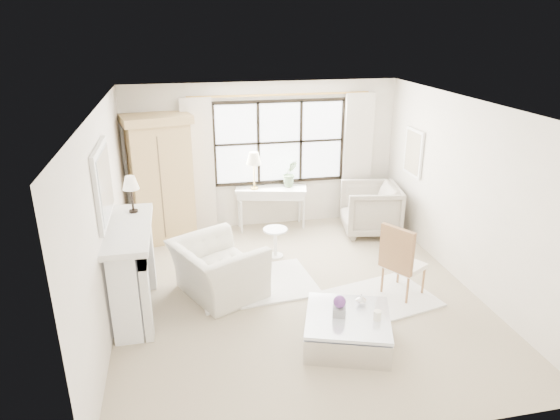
# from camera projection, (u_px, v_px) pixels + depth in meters

# --- Properties ---
(floor) EXTENTS (5.50, 5.50, 0.00)m
(floor) POSITION_uv_depth(u_px,v_px,m) (298.00, 294.00, 7.20)
(floor) COLOR tan
(floor) RESTS_ON ground
(ceiling) EXTENTS (5.50, 5.50, 0.00)m
(ceiling) POSITION_uv_depth(u_px,v_px,m) (300.00, 106.00, 6.24)
(ceiling) COLOR white
(ceiling) RESTS_ON ground
(wall_back) EXTENTS (5.00, 0.00, 5.00)m
(wall_back) POSITION_uv_depth(u_px,v_px,m) (264.00, 156.00, 9.24)
(wall_back) COLOR silver
(wall_back) RESTS_ON ground
(wall_front) EXTENTS (5.00, 0.00, 5.00)m
(wall_front) POSITION_uv_depth(u_px,v_px,m) (377.00, 319.00, 4.21)
(wall_front) COLOR white
(wall_front) RESTS_ON ground
(wall_left) EXTENTS (0.00, 5.50, 5.50)m
(wall_left) POSITION_uv_depth(u_px,v_px,m) (105.00, 221.00, 6.25)
(wall_left) COLOR beige
(wall_left) RESTS_ON ground
(wall_right) EXTENTS (0.00, 5.50, 5.50)m
(wall_right) POSITION_uv_depth(u_px,v_px,m) (467.00, 195.00, 7.20)
(wall_right) COLOR silver
(wall_right) RESTS_ON ground
(window_pane) EXTENTS (2.40, 0.02, 1.50)m
(window_pane) POSITION_uv_depth(u_px,v_px,m) (280.00, 142.00, 9.19)
(window_pane) COLOR white
(window_pane) RESTS_ON wall_back
(window_frame) EXTENTS (2.50, 0.04, 1.50)m
(window_frame) POSITION_uv_depth(u_px,v_px,m) (280.00, 142.00, 9.18)
(window_frame) COLOR black
(window_frame) RESTS_ON wall_back
(curtain_rod) EXTENTS (3.30, 0.04, 0.04)m
(curtain_rod) POSITION_uv_depth(u_px,v_px,m) (280.00, 95.00, 8.82)
(curtain_rod) COLOR #BB8C41
(curtain_rod) RESTS_ON wall_back
(curtain_left) EXTENTS (0.55, 0.10, 2.47)m
(curtain_left) POSITION_uv_depth(u_px,v_px,m) (199.00, 167.00, 8.96)
(curtain_left) COLOR beige
(curtain_left) RESTS_ON ground
(curtain_right) EXTENTS (0.55, 0.10, 2.47)m
(curtain_right) POSITION_uv_depth(u_px,v_px,m) (357.00, 158.00, 9.53)
(curtain_right) COLOR beige
(curtain_right) RESTS_ON ground
(fireplace) EXTENTS (0.58, 1.66, 1.26)m
(fireplace) POSITION_uv_depth(u_px,v_px,m) (130.00, 269.00, 6.54)
(fireplace) COLOR silver
(fireplace) RESTS_ON ground
(mirror_frame) EXTENTS (0.05, 1.15, 0.95)m
(mirror_frame) POSITION_uv_depth(u_px,v_px,m) (103.00, 184.00, 6.08)
(mirror_frame) COLOR silver
(mirror_frame) RESTS_ON wall_left
(mirror_glass) EXTENTS (0.02, 1.00, 0.80)m
(mirror_glass) POSITION_uv_depth(u_px,v_px,m) (105.00, 184.00, 6.08)
(mirror_glass) COLOR silver
(mirror_glass) RESTS_ON wall_left
(art_frame) EXTENTS (0.04, 0.62, 0.82)m
(art_frame) POSITION_uv_depth(u_px,v_px,m) (414.00, 152.00, 8.68)
(art_frame) COLOR white
(art_frame) RESTS_ON wall_right
(art_canvas) EXTENTS (0.01, 0.52, 0.72)m
(art_canvas) POSITION_uv_depth(u_px,v_px,m) (412.00, 153.00, 8.67)
(art_canvas) COLOR #B9AC8F
(art_canvas) RESTS_ON wall_right
(mantel_lamp) EXTENTS (0.22, 0.22, 0.51)m
(mantel_lamp) POSITION_uv_depth(u_px,v_px,m) (131.00, 185.00, 6.65)
(mantel_lamp) COLOR black
(mantel_lamp) RESTS_ON fireplace
(armoire) EXTENTS (1.25, 0.94, 2.24)m
(armoire) POSITION_uv_depth(u_px,v_px,m) (161.00, 178.00, 8.64)
(armoire) COLOR tan
(armoire) RESTS_ON floor
(console_table) EXTENTS (1.37, 0.74, 0.80)m
(console_table) POSITION_uv_depth(u_px,v_px,m) (271.00, 208.00, 9.39)
(console_table) COLOR silver
(console_table) RESTS_ON floor
(console_lamp) EXTENTS (0.28, 0.28, 0.69)m
(console_lamp) POSITION_uv_depth(u_px,v_px,m) (254.00, 159.00, 8.98)
(console_lamp) COLOR gold
(console_lamp) RESTS_ON console_table
(orchid_plant) EXTENTS (0.28, 0.23, 0.50)m
(orchid_plant) POSITION_uv_depth(u_px,v_px,m) (290.00, 173.00, 9.22)
(orchid_plant) COLOR #5F7C52
(orchid_plant) RESTS_ON console_table
(side_table) EXTENTS (0.40, 0.40, 0.51)m
(side_table) POSITION_uv_depth(u_px,v_px,m) (275.00, 239.00, 8.23)
(side_table) COLOR white
(side_table) RESTS_ON floor
(rug_left) EXTENTS (1.82, 1.37, 0.03)m
(rug_left) POSITION_uv_depth(u_px,v_px,m) (256.00, 284.00, 7.45)
(rug_left) COLOR white
(rug_left) RESTS_ON floor
(rug_right) EXTENTS (1.62, 1.35, 0.03)m
(rug_right) POSITION_uv_depth(u_px,v_px,m) (382.00, 298.00, 7.07)
(rug_right) COLOR white
(rug_right) RESTS_ON floor
(club_armchair) EXTENTS (1.48, 1.55, 0.79)m
(club_armchair) POSITION_uv_depth(u_px,v_px,m) (218.00, 269.00, 7.09)
(club_armchair) COLOR silver
(club_armchair) RESTS_ON floor
(wingback_chair) EXTENTS (1.16, 1.14, 0.92)m
(wingback_chair) POSITION_uv_depth(u_px,v_px,m) (370.00, 209.00, 9.16)
(wingback_chair) COLOR #A49A8A
(wingback_chair) RESTS_ON floor
(french_chair) EXTENTS (0.66, 0.66, 1.08)m
(french_chair) POSITION_uv_depth(u_px,v_px,m) (402.00, 275.00, 7.09)
(french_chair) COLOR #9E6D42
(french_chair) RESTS_ON floor
(coffee_table) EXTENTS (1.27, 1.27, 0.38)m
(coffee_table) POSITION_uv_depth(u_px,v_px,m) (347.00, 330.00, 6.07)
(coffee_table) COLOR silver
(coffee_table) RESTS_ON floor
(planter_box) EXTENTS (0.20, 0.20, 0.12)m
(planter_box) POSITION_uv_depth(u_px,v_px,m) (339.00, 311.00, 5.99)
(planter_box) COLOR gray
(planter_box) RESTS_ON coffee_table
(planter_flowers) EXTENTS (0.15, 0.15, 0.15)m
(planter_flowers) POSITION_uv_depth(u_px,v_px,m) (340.00, 302.00, 5.94)
(planter_flowers) COLOR #63327D
(planter_flowers) RESTS_ON planter_box
(pillar_candle) EXTENTS (0.09, 0.09, 0.12)m
(pillar_candle) POSITION_uv_depth(u_px,v_px,m) (377.00, 315.00, 5.90)
(pillar_candle) COLOR white
(pillar_candle) RESTS_ON coffee_table
(coffee_vase) EXTENTS (0.17, 0.17, 0.14)m
(coffee_vase) POSITION_uv_depth(u_px,v_px,m) (361.00, 300.00, 6.21)
(coffee_vase) COLOR silver
(coffee_vase) RESTS_ON coffee_table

